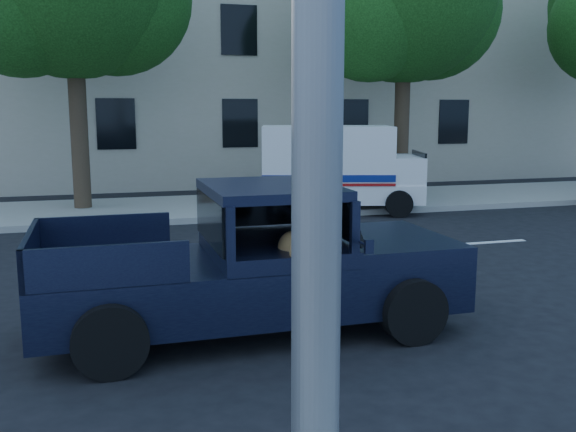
# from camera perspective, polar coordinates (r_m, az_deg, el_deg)

# --- Properties ---
(ground) EXTENTS (120.00, 120.00, 0.00)m
(ground) POSITION_cam_1_polar(r_m,az_deg,el_deg) (8.82, 7.88, -8.24)
(ground) COLOR black
(ground) RESTS_ON ground
(far_sidewalk) EXTENTS (60.00, 4.00, 0.15)m
(far_sidewalk) POSITION_cam_1_polar(r_m,az_deg,el_deg) (17.41, -4.49, 0.90)
(far_sidewalk) COLOR gray
(far_sidewalk) RESTS_ON ground
(lane_stripes) EXTENTS (21.60, 0.14, 0.01)m
(lane_stripes) POSITION_cam_1_polar(r_m,az_deg,el_deg) (12.62, 9.92, -2.84)
(lane_stripes) COLOR silver
(lane_stripes) RESTS_ON ground
(street_tree_mid) EXTENTS (6.00, 5.20, 8.60)m
(street_tree_mid) POSITION_cam_1_polar(r_m,az_deg,el_deg) (19.49, 10.44, 18.33)
(street_tree_mid) COLOR #332619
(street_tree_mid) RESTS_ON ground
(building_main) EXTENTS (26.00, 6.00, 9.00)m
(building_main) POSITION_cam_1_polar(r_m,az_deg,el_deg) (25.08, -1.21, 13.69)
(building_main) COLOR #BEB29D
(building_main) RESTS_ON ground
(pickup_truck) EXTENTS (5.01, 2.56, 1.79)m
(pickup_truck) POSITION_cam_1_polar(r_m,az_deg,el_deg) (7.79, -3.84, -5.95)
(pickup_truck) COLOR black
(pickup_truck) RESTS_ON ground
(mail_truck) EXTENTS (4.43, 2.96, 2.24)m
(mail_truck) POSITION_cam_1_polar(r_m,az_deg,el_deg) (16.80, 4.39, 3.69)
(mail_truck) COLOR silver
(mail_truck) RESTS_ON ground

